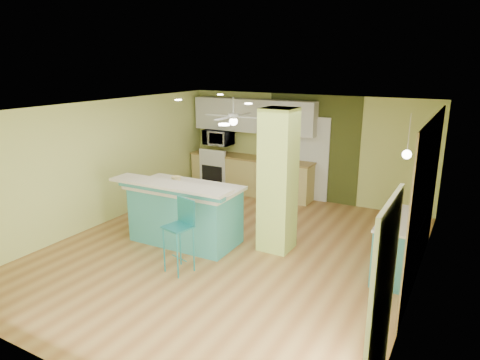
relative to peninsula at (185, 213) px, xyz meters
name	(u,v)px	position (x,y,z in m)	size (l,w,h in m)	color
floor	(231,251)	(0.94, 0.05, -0.57)	(6.00, 7.00, 0.01)	#976234
ceiling	(230,108)	(0.94, 0.05, 1.94)	(6.00, 7.00, 0.01)	white
wall_back	(305,148)	(0.94, 3.56, 0.68)	(6.00, 0.01, 2.50)	#CCD672
wall_front	(53,267)	(0.94, -3.45, 0.68)	(6.00, 0.01, 2.50)	#CCD672
wall_left	(103,163)	(-2.06, 0.05, 0.68)	(0.01, 7.00, 2.50)	#CCD672
wall_right	(421,213)	(3.95, 0.05, 0.68)	(0.01, 7.00, 2.50)	#CCD672
wood_panel	(425,200)	(3.93, 0.65, 0.68)	(0.02, 3.40, 2.50)	#876B4D
olive_accent	(313,149)	(1.14, 3.54, 0.68)	(2.20, 0.02, 2.50)	#42491D
interior_door	(312,159)	(1.14, 3.51, 0.43)	(0.82, 0.05, 2.00)	white
french_door	(381,306)	(3.91, -2.25, 0.48)	(0.04, 1.08, 2.10)	silver
column	(278,181)	(1.59, 0.55, 0.68)	(0.55, 0.55, 2.50)	#BEDD66
kitchen_run	(251,175)	(-0.36, 3.25, -0.10)	(3.25, 0.63, 0.94)	tan
stove	(218,171)	(-1.31, 3.25, -0.11)	(0.76, 0.66, 1.08)	white
upper_cabinets	(253,116)	(-0.36, 3.37, 1.38)	(3.20, 0.34, 0.80)	silver
microwave	(218,137)	(-1.31, 3.25, 0.78)	(0.70, 0.48, 0.39)	white
ceiling_fan	(233,117)	(-0.16, 2.05, 1.51)	(1.41, 1.41, 0.61)	white
pendant_lamp	(407,154)	(3.59, 0.80, 1.32)	(0.14, 0.14, 0.69)	silver
wall_decor	(427,177)	(3.91, 0.85, 0.98)	(0.03, 0.90, 0.70)	brown
peninsula	(185,213)	(0.00, 0.00, 0.00)	(2.31, 1.26, 1.23)	teal
bar_stool	(182,224)	(0.63, -0.93, 0.22)	(0.47, 0.47, 1.18)	teal
side_counter	(399,246)	(3.64, 0.64, -0.11)	(0.60, 1.42, 0.92)	teal
fruit_bowl	(274,158)	(0.27, 3.24, 0.41)	(0.33, 0.33, 0.08)	#3A2718
canister	(176,180)	(-0.20, 0.03, 0.57)	(0.17, 0.17, 0.15)	gold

